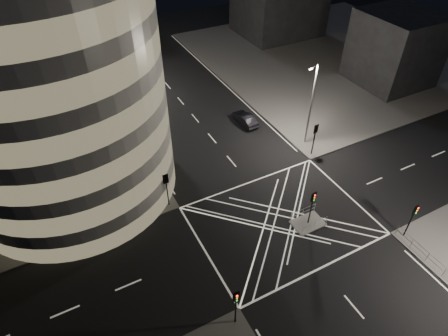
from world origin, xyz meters
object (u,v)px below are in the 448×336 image
traffic_signal_fl (166,184)px  sedan (245,119)px  street_lamp_right_far (311,103)px  street_lamp_left_near (139,135)px  street_lamp_left_far (96,64)px  traffic_signal_nl (236,302)px  traffic_signal_fr (315,134)px  traffic_signal_nr (413,215)px  traffic_signal_island (312,202)px  central_island (308,223)px

traffic_signal_fl → sedan: bearing=33.1°
traffic_signal_fl → street_lamp_right_far: bearing=6.9°
street_lamp_left_near → street_lamp_left_far: same height
traffic_signal_nl → traffic_signal_fr: (17.60, 13.60, 0.00)m
traffic_signal_nl → traffic_signal_nr: bearing=0.0°
traffic_signal_nl → traffic_signal_island: 12.03m
traffic_signal_nl → street_lamp_left_far: size_ratio=0.40×
traffic_signal_island → street_lamp_left_far: street_lamp_left_far is taller
traffic_signal_nl → street_lamp_left_near: street_lamp_left_near is taller
traffic_signal_island → street_lamp_left_near: 17.89m
central_island → sedan: size_ratio=0.70×
traffic_signal_fr → street_lamp_left_near: street_lamp_left_near is taller
street_lamp_left_far → sedan: size_ratio=2.33×
traffic_signal_fl → street_lamp_left_near: bearing=97.0°
street_lamp_right_far → traffic_signal_nl: bearing=-139.1°
street_lamp_left_far → traffic_signal_nr: bearing=-63.6°
traffic_signal_fr → street_lamp_left_far: 29.63m
traffic_signal_island → sedan: 17.84m
traffic_signal_fl → sedan: size_ratio=0.93×
central_island → street_lamp_right_far: size_ratio=0.30×
central_island → traffic_signal_fr: (6.80, 8.30, 2.84)m
traffic_signal_fr → traffic_signal_island: same height
traffic_signal_fr → street_lamp_right_far: (0.64, 2.20, 2.63)m
street_lamp_left_near → traffic_signal_island: bearing=-49.7°
traffic_signal_island → street_lamp_left_far: 33.61m
traffic_signal_fr → traffic_signal_fl: bearing=180.0°
traffic_signal_island → street_lamp_left_near: bearing=130.3°
street_lamp_right_far → street_lamp_left_near: bearing=171.0°
traffic_signal_fr → sedan: 10.05m
street_lamp_left_near → sedan: (14.63, 3.92, -4.83)m
traffic_signal_fl → traffic_signal_nl: bearing=-90.0°
traffic_signal_fr → street_lamp_right_far: bearing=73.9°
central_island → sedan: 17.72m
traffic_signal_nr → street_lamp_right_far: 16.03m
traffic_signal_nl → street_lamp_left_far: street_lamp_left_far is taller
traffic_signal_nl → street_lamp_left_near: (-0.64, 18.80, 2.63)m
street_lamp_left_far → sedan: bearing=-43.9°
traffic_signal_nr → street_lamp_left_far: size_ratio=0.40×
traffic_signal_fr → sedan: size_ratio=0.93×
street_lamp_left_far → street_lamp_right_far: size_ratio=1.00×
traffic_signal_island → sedan: traffic_signal_island is taller
traffic_signal_nr → traffic_signal_fl: bearing=142.3°
sedan → street_lamp_left_near: bearing=12.4°
traffic_signal_fr → traffic_signal_island: size_ratio=1.00×
central_island → street_lamp_right_far: bearing=54.7°
street_lamp_left_near → street_lamp_left_far: bearing=90.0°
traffic_signal_fl → traffic_signal_island: same height
traffic_signal_island → street_lamp_left_far: (-11.44, 31.50, 2.63)m
traffic_signal_fr → traffic_signal_nr: same height
traffic_signal_island → sedan: size_ratio=0.93×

